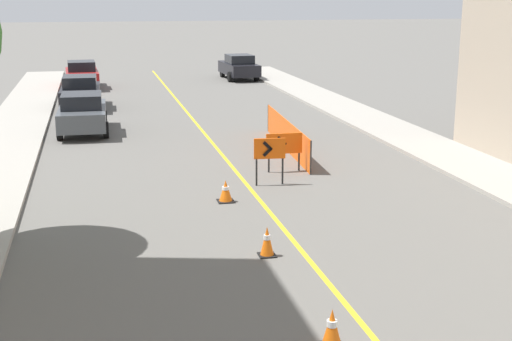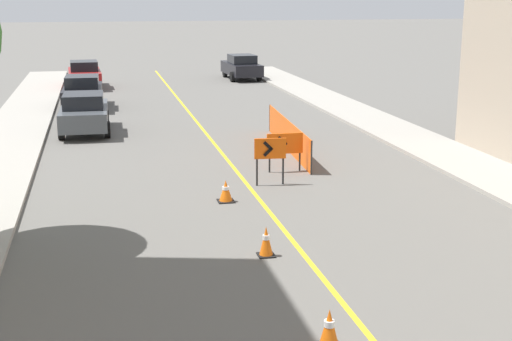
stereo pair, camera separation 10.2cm
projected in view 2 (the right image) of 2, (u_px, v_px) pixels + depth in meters
lane_stripe at (221, 151)px, 25.04m from camera, size 0.12×55.13×0.01m
sidewalk_right at (416, 140)px, 26.58m from camera, size 2.49×55.13×0.13m
traffic_cone_third at (329, 329)px, 11.08m from camera, size 0.41×0.41×0.66m
traffic_cone_fourth at (266, 241)px, 15.00m from camera, size 0.36×0.36×0.65m
traffic_cone_fifth at (226, 191)px, 18.94m from camera, size 0.44×0.44×0.58m
arrow_barricade_primary at (270, 152)px, 20.43m from camera, size 0.91×0.15×1.38m
arrow_barricade_secondary at (285, 145)px, 22.01m from camera, size 1.14×0.09×1.21m
safety_mesh_fence at (288, 135)px, 25.13m from camera, size 0.50×7.28×1.07m
parked_car_curb_near at (84, 113)px, 28.22m from camera, size 1.94×4.34×1.59m
parked_car_curb_mid at (83, 92)px, 34.25m from camera, size 1.95×4.34×1.59m
parked_car_curb_far at (84, 74)px, 41.64m from camera, size 1.96×4.36×1.59m
parked_car_opposite_side at (242, 67)px, 45.93m from camera, size 2.01×4.39×1.59m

